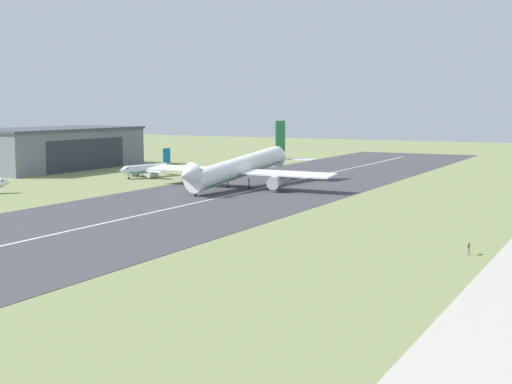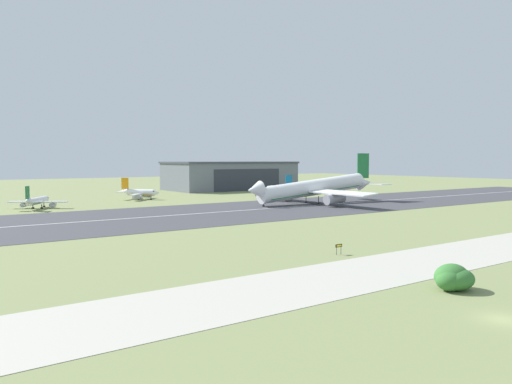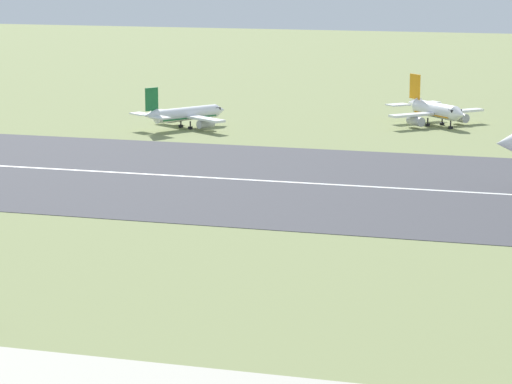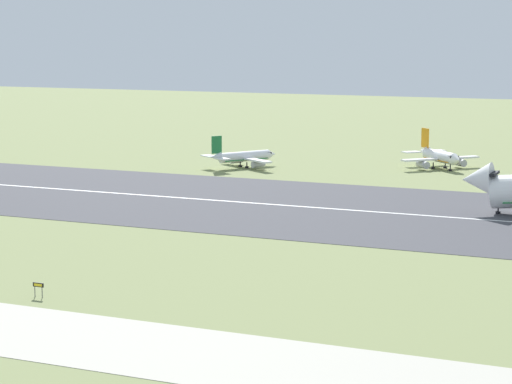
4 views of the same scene
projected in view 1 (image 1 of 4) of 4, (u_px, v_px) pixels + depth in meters
name	position (u px, v px, depth m)	size (l,w,h in m)	color
ground_plane	(336.00, 257.00, 107.86)	(710.65, 710.65, 0.00)	#7A8451
runway_strip	(77.00, 229.00, 131.56)	(470.65, 55.40, 0.06)	#3D3D42
runway_centreline	(77.00, 229.00, 131.55)	(423.58, 0.70, 0.01)	silver
hangar_building	(52.00, 148.00, 258.11)	(67.04, 33.52, 14.68)	slate
airplane_landing	(240.00, 168.00, 197.33)	(58.12, 56.71, 18.10)	white
airplane_parked_west	(146.00, 169.00, 226.06)	(21.97, 18.03, 8.91)	silver
runway_sign	(469.00, 246.00, 109.02)	(1.43, 0.13, 1.74)	#4C4C51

